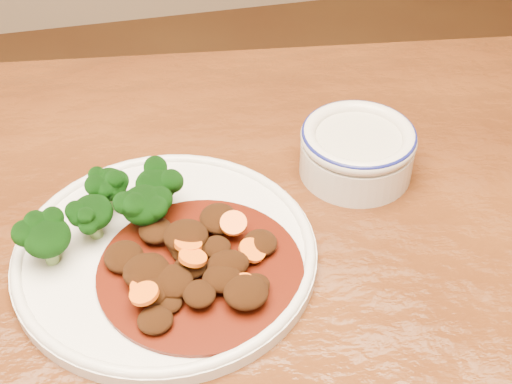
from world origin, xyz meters
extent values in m
cube|color=#592B0F|center=(0.00, 0.00, 0.73)|extent=(1.60, 1.08, 0.04)
cylinder|color=silver|center=(0.01, 0.09, 0.76)|extent=(0.27, 0.27, 0.01)
torus|color=silver|center=(0.01, 0.09, 0.76)|extent=(0.27, 0.27, 0.01)
cylinder|color=#769F52|center=(-0.09, 0.10, 0.77)|extent=(0.01, 0.01, 0.02)
ellipsoid|color=black|center=(-0.09, 0.10, 0.79)|extent=(0.04, 0.04, 0.03)
cylinder|color=#769F52|center=(0.01, 0.14, 0.77)|extent=(0.01, 0.01, 0.02)
ellipsoid|color=black|center=(0.01, 0.14, 0.79)|extent=(0.04, 0.04, 0.03)
cylinder|color=#769F52|center=(-0.01, 0.12, 0.77)|extent=(0.01, 0.01, 0.02)
ellipsoid|color=black|center=(-0.01, 0.12, 0.79)|extent=(0.04, 0.04, 0.03)
cylinder|color=#769F52|center=(-0.05, 0.12, 0.77)|extent=(0.01, 0.01, 0.02)
ellipsoid|color=black|center=(-0.05, 0.12, 0.79)|extent=(0.04, 0.04, 0.03)
cylinder|color=#769F52|center=(-0.04, 0.16, 0.77)|extent=(0.01, 0.01, 0.02)
ellipsoid|color=black|center=(-0.04, 0.16, 0.79)|extent=(0.04, 0.04, 0.03)
cylinder|color=#411107|center=(0.03, 0.05, 0.76)|extent=(0.18, 0.18, 0.00)
ellipsoid|color=black|center=(-0.01, 0.03, 0.78)|extent=(0.03, 0.04, 0.02)
ellipsoid|color=black|center=(0.06, 0.11, 0.78)|extent=(0.02, 0.02, 0.01)
ellipsoid|color=black|center=(0.03, 0.02, 0.78)|extent=(0.03, 0.03, 0.01)
ellipsoid|color=black|center=(-0.01, 0.05, 0.78)|extent=(0.04, 0.04, 0.02)
ellipsoid|color=black|center=(0.02, 0.05, 0.77)|extent=(0.03, 0.03, 0.01)
ellipsoid|color=black|center=(0.05, 0.04, 0.78)|extent=(0.04, 0.03, 0.02)
ellipsoid|color=black|center=(0.06, 0.01, 0.78)|extent=(0.04, 0.04, 0.02)
ellipsoid|color=black|center=(0.01, 0.03, 0.78)|extent=(0.03, 0.04, 0.02)
ellipsoid|color=black|center=(0.06, 0.10, 0.78)|extent=(0.04, 0.04, 0.02)
ellipsoid|color=black|center=(0.02, 0.08, 0.77)|extent=(0.03, 0.03, 0.02)
ellipsoid|color=black|center=(0.00, 0.02, 0.77)|extent=(0.02, 0.02, 0.01)
ellipsoid|color=black|center=(0.00, 0.10, 0.78)|extent=(0.03, 0.03, 0.02)
ellipsoid|color=black|center=(-0.01, 0.00, 0.77)|extent=(0.03, 0.03, 0.01)
ellipsoid|color=black|center=(0.05, 0.03, 0.77)|extent=(0.02, 0.02, 0.01)
ellipsoid|color=black|center=(0.02, 0.07, 0.77)|extent=(0.02, 0.02, 0.01)
ellipsoid|color=black|center=(-0.01, 0.06, 0.77)|extent=(0.03, 0.03, 0.01)
ellipsoid|color=black|center=(0.07, 0.02, 0.77)|extent=(0.02, 0.02, 0.01)
ellipsoid|color=black|center=(0.03, 0.08, 0.77)|extent=(0.03, 0.03, 0.01)
ellipsoid|color=black|center=(0.02, 0.08, 0.78)|extent=(0.04, 0.04, 0.02)
ellipsoid|color=black|center=(0.05, 0.07, 0.77)|extent=(0.02, 0.03, 0.01)
ellipsoid|color=black|center=(-0.03, 0.08, 0.77)|extent=(0.03, 0.04, 0.02)
ellipsoid|color=black|center=(0.09, 0.07, 0.77)|extent=(0.03, 0.03, 0.02)
ellipsoid|color=black|center=(0.05, 0.03, 0.78)|extent=(0.03, 0.03, 0.02)
cylinder|color=#F45D0D|center=(0.03, 0.05, 0.79)|extent=(0.03, 0.03, 0.01)
cylinder|color=#F45D0D|center=(0.06, 0.02, 0.78)|extent=(0.03, 0.03, 0.02)
cylinder|color=#F45D0D|center=(0.07, 0.08, 0.78)|extent=(0.03, 0.03, 0.01)
cylinder|color=#F45D0D|center=(-0.02, 0.02, 0.79)|extent=(0.03, 0.03, 0.01)
cylinder|color=#F45D0D|center=(0.08, 0.06, 0.78)|extent=(0.03, 0.03, 0.02)
cylinder|color=#F45D0D|center=(0.02, 0.07, 0.78)|extent=(0.03, 0.03, 0.01)
cylinder|color=#F45D0D|center=(-0.02, 0.03, 0.78)|extent=(0.03, 0.03, 0.01)
cylinder|color=beige|center=(0.21, 0.17, 0.77)|extent=(0.12, 0.12, 0.04)
cylinder|color=beige|center=(0.21, 0.17, 0.79)|extent=(0.09, 0.09, 0.01)
torus|color=beige|center=(0.21, 0.17, 0.80)|extent=(0.12, 0.12, 0.02)
torus|color=navy|center=(0.21, 0.17, 0.80)|extent=(0.11, 0.11, 0.01)
camera|label=1|loc=(-0.01, -0.36, 1.22)|focal=50.00mm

